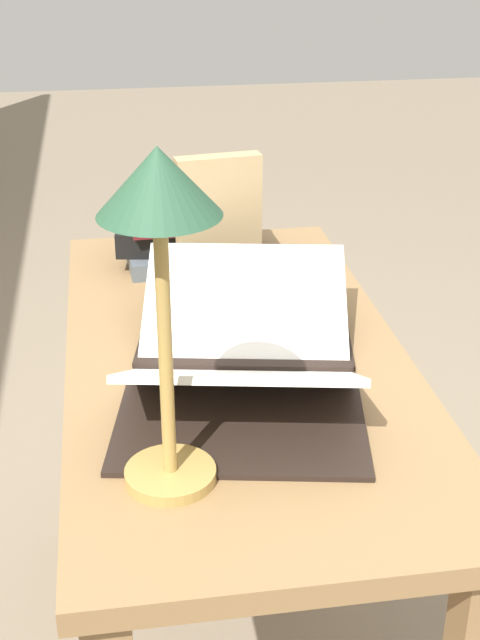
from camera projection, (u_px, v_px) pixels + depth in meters
name	position (u px, v px, depth m)	size (l,w,h in m)	color
reading_desk	(236.00, 419.00, 1.56)	(1.14, 0.57, 0.76)	#937047
open_book	(243.00, 353.00, 1.41)	(0.63, 0.46, 0.13)	black
book_stack_tall	(191.00, 226.00, 1.85)	(0.24, 0.32, 0.15)	slate
book_standing_upright	(219.00, 225.00, 1.67)	(0.06, 0.16, 0.27)	tan
reading_lamp	(160.00, 229.00, 1.02)	(0.15, 0.15, 0.45)	tan
coffee_mug	(179.00, 286.00, 1.64)	(0.11, 0.08, 0.09)	#4C7F5B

